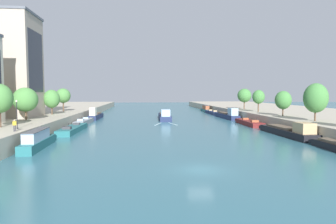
{
  "coord_description": "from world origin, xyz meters",
  "views": [
    {
      "loc": [
        -5.85,
        -27.88,
        7.8
      ],
      "look_at": [
        0.0,
        36.19,
        3.42
      ],
      "focal_mm": 30.44,
      "sensor_mm": 36.0,
      "label": 1
    }
  ],
  "objects_px": {
    "tree_left_nearest": "(25,100)",
    "moored_boat_right_downstream": "(227,115)",
    "person_on_quay": "(15,125)",
    "tree_right_past_mid": "(283,100)",
    "tree_right_end_of_row": "(316,98)",
    "barge_midriver": "(165,116)",
    "moored_boat_right_end": "(249,123)",
    "tree_left_third": "(63,96)",
    "tree_right_far": "(244,96)",
    "moored_boat_right_second": "(289,131)",
    "moored_boat_left_downstream": "(73,129)",
    "tree_right_distant": "(259,97)",
    "moored_boat_right_upstream": "(212,112)",
    "moored_boat_left_upstream": "(96,115)",
    "lamppost_left_bank": "(17,113)",
    "moored_boat_left_lone": "(38,140)",
    "moored_boat_left_near": "(84,122)",
    "moored_boat_right_gap_after": "(206,109)",
    "tree_left_midway": "(52,99)"
  },
  "relations": [
    {
      "from": "moored_boat_right_second",
      "to": "moored_boat_right_gap_after",
      "type": "height_order",
      "value": "moored_boat_right_second"
    },
    {
      "from": "barge_midriver",
      "to": "moored_boat_left_downstream",
      "type": "height_order",
      "value": "barge_midriver"
    },
    {
      "from": "moored_boat_right_downstream",
      "to": "tree_right_far",
      "type": "relative_size",
      "value": 2.59
    },
    {
      "from": "tree_left_nearest",
      "to": "tree_right_distant",
      "type": "height_order",
      "value": "tree_left_nearest"
    },
    {
      "from": "tree_right_past_mid",
      "to": "tree_right_end_of_row",
      "type": "bearing_deg",
      "value": -90.03
    },
    {
      "from": "tree_left_third",
      "to": "tree_right_far",
      "type": "bearing_deg",
      "value": 6.3
    },
    {
      "from": "moored_boat_right_gap_after",
      "to": "moored_boat_left_lone",
      "type": "bearing_deg",
      "value": -118.75
    },
    {
      "from": "moored_boat_right_end",
      "to": "tree_right_end_of_row",
      "type": "relative_size",
      "value": 1.99
    },
    {
      "from": "barge_midriver",
      "to": "tree_right_distant",
      "type": "height_order",
      "value": "tree_right_distant"
    },
    {
      "from": "tree_left_nearest",
      "to": "person_on_quay",
      "type": "relative_size",
      "value": 3.86
    },
    {
      "from": "moored_boat_left_downstream",
      "to": "tree_right_distant",
      "type": "distance_m",
      "value": 49.34
    },
    {
      "from": "moored_boat_left_downstream",
      "to": "moored_boat_left_upstream",
      "type": "relative_size",
      "value": 1.16
    },
    {
      "from": "moored_boat_left_upstream",
      "to": "tree_right_end_of_row",
      "type": "height_order",
      "value": "tree_right_end_of_row"
    },
    {
      "from": "barge_midriver",
      "to": "moored_boat_right_gap_after",
      "type": "relative_size",
      "value": 1.55
    },
    {
      "from": "moored_boat_left_upstream",
      "to": "moored_boat_right_end",
      "type": "height_order",
      "value": "moored_boat_left_upstream"
    },
    {
      "from": "moored_boat_right_end",
      "to": "moored_boat_right_upstream",
      "type": "relative_size",
      "value": 1.04
    },
    {
      "from": "moored_boat_left_upstream",
      "to": "tree_left_third",
      "type": "xyz_separation_m",
      "value": [
        -8.3,
        -3.55,
        5.87
      ]
    },
    {
      "from": "moored_boat_right_upstream",
      "to": "tree_left_midway",
      "type": "distance_m",
      "value": 56.78
    },
    {
      "from": "tree_left_nearest",
      "to": "moored_boat_right_downstream",
      "type": "bearing_deg",
      "value": 29.54
    },
    {
      "from": "moored_boat_right_end",
      "to": "moored_boat_right_downstream",
      "type": "distance_m",
      "value": 17.31
    },
    {
      "from": "moored_boat_left_near",
      "to": "moored_boat_right_upstream",
      "type": "bearing_deg",
      "value": 36.26
    },
    {
      "from": "barge_midriver",
      "to": "moored_boat_right_downstream",
      "type": "relative_size",
      "value": 1.03
    },
    {
      "from": "moored_boat_left_downstream",
      "to": "tree_left_third",
      "type": "height_order",
      "value": "tree_left_third"
    },
    {
      "from": "moored_boat_right_end",
      "to": "person_on_quay",
      "type": "height_order",
      "value": "person_on_quay"
    },
    {
      "from": "moored_boat_left_lone",
      "to": "moored_boat_left_downstream",
      "type": "relative_size",
      "value": 0.78
    },
    {
      "from": "moored_boat_left_downstream",
      "to": "moored_boat_right_end",
      "type": "relative_size",
      "value": 1.08
    },
    {
      "from": "moored_boat_right_upstream",
      "to": "tree_left_nearest",
      "type": "height_order",
      "value": "tree_left_nearest"
    },
    {
      "from": "moored_boat_right_upstream",
      "to": "person_on_quay",
      "type": "xyz_separation_m",
      "value": [
        -42.83,
        -61.62,
        2.87
      ]
    },
    {
      "from": "moored_boat_left_near",
      "to": "tree_right_past_mid",
      "type": "height_order",
      "value": "tree_right_past_mid"
    },
    {
      "from": "moored_boat_left_lone",
      "to": "moored_boat_left_near",
      "type": "distance_m",
      "value": 31.49
    },
    {
      "from": "tree_left_third",
      "to": "lamppost_left_bank",
      "type": "height_order",
      "value": "tree_left_third"
    },
    {
      "from": "moored_boat_right_upstream",
      "to": "tree_right_far",
      "type": "xyz_separation_m",
      "value": [
        7.0,
        -13.68,
        6.31
      ]
    },
    {
      "from": "moored_boat_left_downstream",
      "to": "moored_boat_right_downstream",
      "type": "relative_size",
      "value": 0.9
    },
    {
      "from": "moored_boat_left_upstream",
      "to": "tree_right_past_mid",
      "type": "distance_m",
      "value": 51.74
    },
    {
      "from": "tree_left_third",
      "to": "barge_midriver",
      "type": "bearing_deg",
      "value": 0.3
    },
    {
      "from": "moored_boat_left_downstream",
      "to": "barge_midriver",
      "type": "bearing_deg",
      "value": 50.07
    },
    {
      "from": "moored_boat_left_upstream",
      "to": "moored_boat_right_downstream",
      "type": "height_order",
      "value": "moored_boat_left_upstream"
    },
    {
      "from": "moored_boat_left_near",
      "to": "tree_right_far",
      "type": "height_order",
      "value": "tree_right_far"
    },
    {
      "from": "moored_boat_left_downstream",
      "to": "moored_boat_right_end",
      "type": "bearing_deg",
      "value": 12.18
    },
    {
      "from": "tree_left_third",
      "to": "tree_right_end_of_row",
      "type": "bearing_deg",
      "value": -30.84
    },
    {
      "from": "moored_boat_left_lone",
      "to": "moored_boat_right_upstream",
      "type": "bearing_deg",
      "value": 56.61
    },
    {
      "from": "moored_boat_right_second",
      "to": "tree_right_end_of_row",
      "type": "distance_m",
      "value": 8.33
    },
    {
      "from": "barge_midriver",
      "to": "moored_boat_right_end",
      "type": "relative_size",
      "value": 1.25
    },
    {
      "from": "person_on_quay",
      "to": "tree_right_past_mid",
      "type": "bearing_deg",
      "value": 23.86
    },
    {
      "from": "moored_boat_right_second",
      "to": "person_on_quay",
      "type": "distance_m",
      "value": 44.44
    },
    {
      "from": "tree_right_past_mid",
      "to": "tree_right_distant",
      "type": "bearing_deg",
      "value": 90.46
    },
    {
      "from": "moored_boat_left_near",
      "to": "tree_right_distant",
      "type": "bearing_deg",
      "value": 3.82
    },
    {
      "from": "moored_boat_right_upstream",
      "to": "tree_right_end_of_row",
      "type": "relative_size",
      "value": 1.91
    },
    {
      "from": "moored_boat_right_upstream",
      "to": "lamppost_left_bank",
      "type": "distance_m",
      "value": 73.35
    },
    {
      "from": "barge_midriver",
      "to": "moored_boat_right_second",
      "type": "distance_m",
      "value": 39.02
    }
  ]
}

